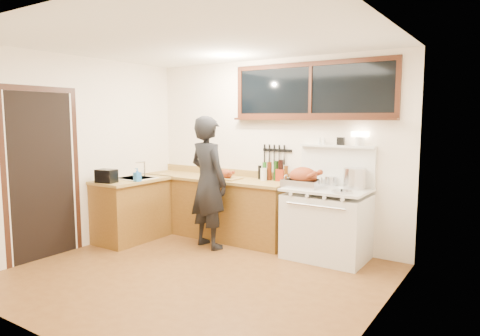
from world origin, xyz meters
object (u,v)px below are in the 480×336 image
Objects in this scene: vintage_stove at (327,222)px; roast_turkey at (303,179)px; man at (208,182)px; cutting_board at (226,175)px.

vintage_stove is 3.15× the size of roast_turkey.
man is at bearing -163.62° from roast_turkey.
vintage_stove is 1.67m from man.
man is 1.31m from roast_turkey.
vintage_stove is 1.62m from cutting_board.
cutting_board is at bearing 178.40° from roast_turkey.
cutting_board is (-1.54, -0.05, 0.49)m from vintage_stove.
man is 3.54× the size of roast_turkey.
roast_turkey is (1.24, -0.03, 0.05)m from cutting_board.
roast_turkey is (1.25, 0.37, 0.10)m from man.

